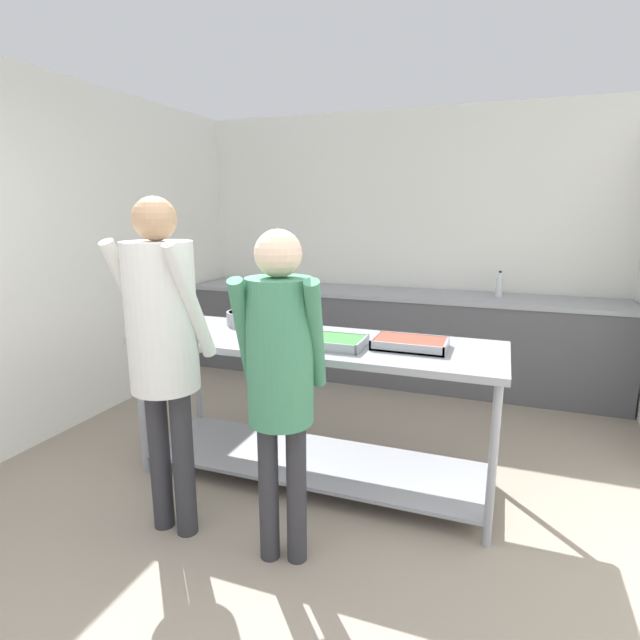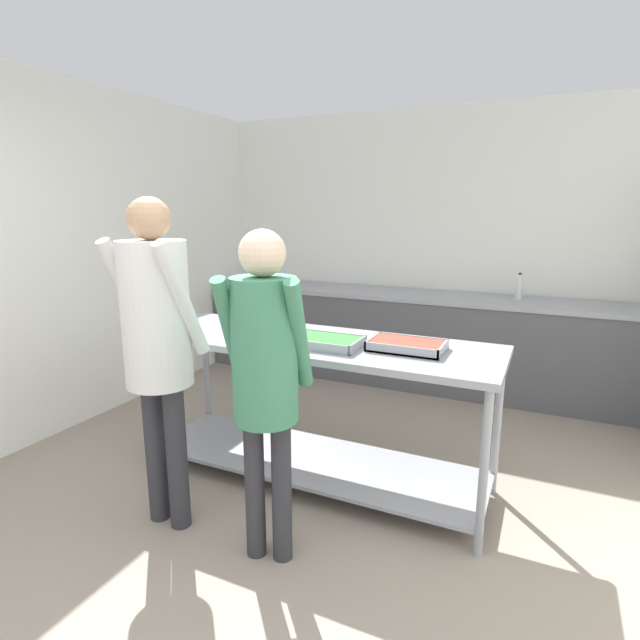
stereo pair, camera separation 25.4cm
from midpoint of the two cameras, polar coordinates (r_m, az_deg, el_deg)
wall_rear at (r=5.23m, az=12.85°, el=8.25°), size 4.36×0.06×2.65m
wall_left at (r=4.53m, az=-21.26°, el=7.10°), size 0.06×4.06×2.65m
back_counter at (r=5.01m, az=11.45°, el=-2.02°), size 4.20×0.65×0.90m
serving_counter at (r=3.10m, az=1.58°, el=-7.59°), size 2.22×0.73×0.92m
sauce_pan at (r=3.45m, az=-5.88°, el=0.43°), size 0.39×0.25×0.09m
plate_stack at (r=3.13m, az=-2.24°, el=-1.13°), size 0.23×0.23×0.06m
serving_tray_roast at (r=2.86m, az=2.99°, el=-2.52°), size 0.43×0.27×0.05m
serving_tray_vegetables at (r=2.85m, az=12.44°, el=-2.91°), size 0.41×0.26×0.05m
guest_serving_left at (r=2.62m, az=-15.52°, el=-1.13°), size 0.44×0.35×1.75m
guest_serving_right at (r=2.28m, az=-3.13°, el=-4.89°), size 0.45×0.39×1.61m
water_bottle at (r=4.85m, az=23.21°, el=3.43°), size 0.06×0.06×0.24m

